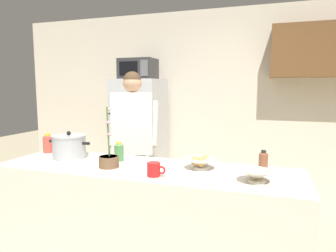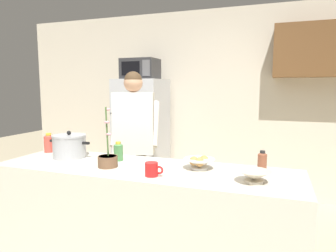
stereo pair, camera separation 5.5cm
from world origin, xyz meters
name	(u,v)px [view 1 (the left image)]	position (x,y,z in m)	size (l,w,h in m)	color
back_wall_unit	(222,96)	(0.23, 2.27, 1.40)	(6.00, 0.48, 2.60)	beige
kitchen_island	(145,225)	(0.00, 0.00, 0.46)	(2.32, 0.68, 0.92)	silver
refrigerator	(140,137)	(-0.87, 1.85, 0.82)	(0.64, 0.68, 1.63)	#B7BABF
microwave	(138,69)	(-0.87, 1.83, 1.77)	(0.48, 0.37, 0.28)	#2D2D30
person_near_pot	(133,131)	(-0.49, 0.85, 1.06)	(0.60, 0.53, 1.69)	#726656
cooking_pot	(69,146)	(-0.74, 0.08, 1.02)	(0.40, 0.29, 0.23)	#ADAFB5
coffee_mug	(154,169)	(0.15, -0.19, 0.97)	(0.13, 0.09, 0.10)	red
bread_bowl	(201,162)	(0.41, 0.09, 0.97)	(0.23, 0.23, 0.10)	white
empty_bowl	(256,175)	(0.82, -0.11, 0.97)	(0.22, 0.22, 0.08)	beige
bottle_near_edge	(48,143)	(-1.06, 0.20, 1.01)	(0.09, 0.09, 0.18)	#D84C3F
bottle_mid_counter	(263,160)	(0.85, 0.20, 0.99)	(0.07, 0.07, 0.15)	brown
bottle_far_corner	(119,152)	(-0.28, 0.13, 1.00)	(0.08, 0.08, 0.16)	#4C8C4C
potted_orchid	(109,159)	(-0.26, -0.08, 0.98)	(0.15, 0.15, 0.46)	brown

